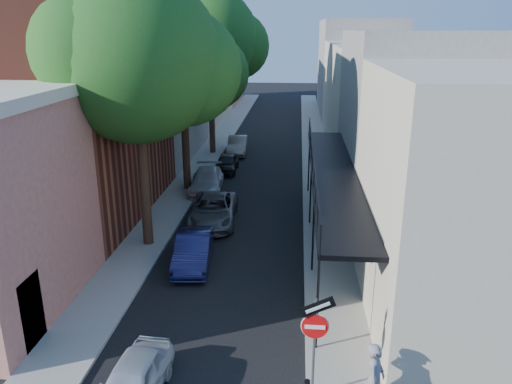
% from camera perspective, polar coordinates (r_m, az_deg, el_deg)
% --- Properties ---
extents(road_surface, '(6.00, 64.00, 0.01)m').
position_cam_1_polar(road_surface, '(40.78, 1.04, 5.31)').
color(road_surface, black).
rests_on(road_surface, ground).
extents(sidewalk_left, '(2.00, 64.00, 0.12)m').
position_cam_1_polar(sidewalk_left, '(41.22, -4.54, 5.47)').
color(sidewalk_left, gray).
rests_on(sidewalk_left, ground).
extents(sidewalk_right, '(2.00, 64.00, 0.12)m').
position_cam_1_polar(sidewalk_right, '(40.71, 6.69, 5.24)').
color(sidewalk_right, gray).
rests_on(sidewalk_right, ground).
extents(buildings_left, '(10.10, 59.10, 12.00)m').
position_cam_1_polar(buildings_left, '(40.45, -12.60, 11.87)').
color(buildings_left, tan).
rests_on(buildings_left, ground).
extents(buildings_right, '(9.80, 55.00, 10.00)m').
position_cam_1_polar(buildings_right, '(39.95, 14.25, 10.93)').
color(buildings_right, '#B6AC96').
rests_on(buildings_right, ground).
extents(sign_post, '(0.89, 0.17, 2.99)m').
position_cam_1_polar(sign_post, '(12.78, 6.77, -15.42)').
color(sign_post, '#595B60').
rests_on(sign_post, ground).
extents(oak_near, '(7.48, 6.80, 11.42)m').
position_cam_1_polar(oak_near, '(20.84, -12.22, 14.47)').
color(oak_near, '#372116').
rests_on(oak_near, ground).
extents(oak_mid, '(6.60, 6.00, 10.20)m').
position_cam_1_polar(oak_mid, '(28.62, -7.56, 13.96)').
color(oak_mid, '#372116').
rests_on(oak_mid, ground).
extents(oak_far, '(7.70, 7.00, 11.90)m').
position_cam_1_polar(oak_far, '(37.43, -4.54, 16.86)').
color(oak_far, '#372116').
rests_on(oak_far, ground).
extents(parked_car_a, '(1.60, 3.44, 1.14)m').
position_cam_1_polar(parked_car_a, '(13.85, -13.95, -20.35)').
color(parked_car_a, '#ACB3BE').
rests_on(parked_car_a, ground).
extents(parked_car_b, '(1.70, 4.00, 1.28)m').
position_cam_1_polar(parked_car_b, '(20.27, -7.16, -6.59)').
color(parked_car_b, '#151743').
rests_on(parked_car_b, ground).
extents(parked_car_c, '(2.46, 4.84, 1.31)m').
position_cam_1_polar(parked_car_c, '(24.43, -4.91, -2.07)').
color(parked_car_c, '#505257').
rests_on(parked_car_c, ground).
extents(parked_car_d, '(2.19, 4.59, 1.29)m').
position_cam_1_polar(parked_car_d, '(29.20, -5.65, 1.29)').
color(parked_car_d, '#BBBABF').
rests_on(parked_car_d, ground).
extents(parked_car_e, '(1.48, 3.52, 1.19)m').
position_cam_1_polar(parked_car_e, '(33.18, -3.38, 3.32)').
color(parked_car_e, black).
rests_on(parked_car_e, ground).
extents(parked_car_f, '(1.61, 4.06, 1.31)m').
position_cam_1_polar(parked_car_f, '(38.03, -2.11, 5.36)').
color(parked_car_f, gray).
rests_on(parked_car_f, ground).
extents(pedestrian, '(0.65, 0.80, 1.91)m').
position_cam_1_polar(pedestrian, '(13.10, 13.39, -20.07)').
color(pedestrian, gray).
rests_on(pedestrian, sidewalk_right).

